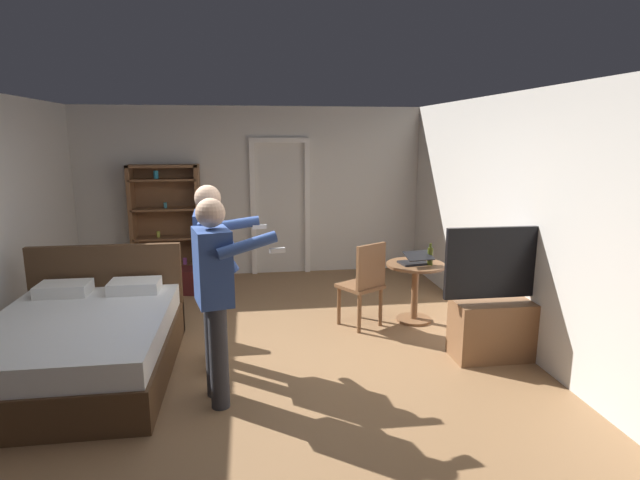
{
  "coord_description": "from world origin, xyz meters",
  "views": [
    {
      "loc": [
        -0.08,
        -4.56,
        2.17
      ],
      "look_at": [
        0.6,
        0.18,
        1.17
      ],
      "focal_mm": 28.26,
      "sensor_mm": 36.0,
      "label": 1
    }
  ],
  "objects": [
    {
      "name": "bed",
      "position": [
        -1.62,
        0.02,
        0.3
      ],
      "size": [
        1.58,
        2.08,
        1.02
      ],
      "color": "#4C331E",
      "rests_on": "ground_plane"
    },
    {
      "name": "wooden_chair",
      "position": [
        1.2,
        0.79,
        0.54
      ],
      "size": [
        0.58,
        0.58,
        0.99
      ],
      "color": "brown",
      "rests_on": "ground_plane"
    },
    {
      "name": "doorway_frame",
      "position": [
        0.42,
        3.29,
        1.22
      ],
      "size": [
        0.93,
        0.08,
        2.13
      ],
      "color": "white",
      "rests_on": "ground_plane"
    },
    {
      "name": "wall_right",
      "position": [
        2.7,
        0.0,
        1.3
      ],
      "size": [
        0.12,
        6.85,
        2.6
      ],
      "primitive_type": "cube",
      "color": "beige",
      "rests_on": "ground_plane"
    },
    {
      "name": "tv_flatscreen",
      "position": [
        2.34,
        -0.18,
        0.41
      ],
      "size": [
        1.19,
        0.4,
        1.32
      ],
      "color": "brown",
      "rests_on": "ground_plane"
    },
    {
      "name": "person_striped_shirt",
      "position": [
        -0.43,
        0.03,
        1.01
      ],
      "size": [
        0.65,
        0.61,
        1.73
      ],
      "color": "gray",
      "rests_on": "ground_plane"
    },
    {
      "name": "side_table",
      "position": [
        1.84,
        0.9,
        0.48
      ],
      "size": [
        0.69,
        0.69,
        0.7
      ],
      "color": "brown",
      "rests_on": "ground_plane"
    },
    {
      "name": "person_blue_shirt",
      "position": [
        -0.36,
        -0.64,
        0.97
      ],
      "size": [
        0.74,
        0.57,
        1.69
      ],
      "color": "#333338",
      "rests_on": "ground_plane"
    },
    {
      "name": "suitcase_dark",
      "position": [
        -0.96,
        2.43,
        0.17
      ],
      "size": [
        0.54,
        0.45,
        0.34
      ],
      "primitive_type": "cube",
      "rotation": [
        0.0,
        0.0,
        -0.19
      ],
      "color": "#4C1919",
      "rests_on": "ground_plane"
    },
    {
      "name": "wall_back",
      "position": [
        0.0,
        3.37,
        1.3
      ],
      "size": [
        5.51,
        0.12,
        2.6
      ],
      "primitive_type": "cube",
      "color": "beige",
      "rests_on": "ground_plane"
    },
    {
      "name": "ground_plane",
      "position": [
        0.0,
        0.0,
        0.0
      ],
      "size": [
        7.27,
        7.27,
        0.0
      ],
      "primitive_type": "plane",
      "color": "olive"
    },
    {
      "name": "bottle_on_table",
      "position": [
        1.98,
        0.82,
        0.81
      ],
      "size": [
        0.06,
        0.06,
        0.25
      ],
      "color": "#373D10",
      "rests_on": "side_table"
    },
    {
      "name": "bookshelf",
      "position": [
        -1.3,
        3.14,
        0.95
      ],
      "size": [
        1.02,
        0.32,
        1.75
      ],
      "color": "brown",
      "rests_on": "ground_plane"
    },
    {
      "name": "laptop",
      "position": [
        1.81,
        0.86,
        0.75
      ],
      "size": [
        0.37,
        0.37,
        0.16
      ],
      "color": "black",
      "rests_on": "side_table"
    }
  ]
}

